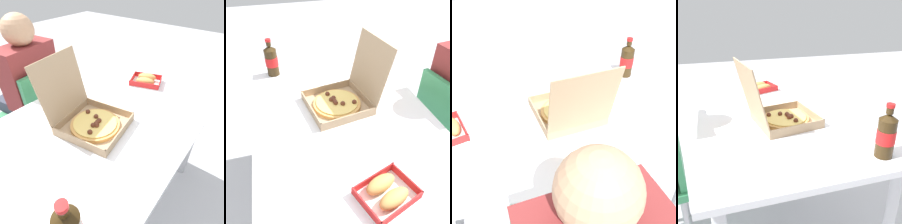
{
  "view_description": "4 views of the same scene",
  "coord_description": "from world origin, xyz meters",
  "views": [
    {
      "loc": [
        -0.6,
        -0.52,
        1.37
      ],
      "look_at": [
        0.01,
        -0.04,
        0.78
      ],
      "focal_mm": 31.32,
      "sensor_mm": 36.0,
      "label": 1
    },
    {
      "loc": [
        0.85,
        -0.26,
        1.47
      ],
      "look_at": [
        -0.02,
        -0.02,
        0.74
      ],
      "focal_mm": 38.26,
      "sensor_mm": 36.0,
      "label": 2
    },
    {
      "loc": [
        0.16,
        0.99,
        1.52
      ],
      "look_at": [
        -0.07,
        0.0,
        0.75
      ],
      "focal_mm": 43.86,
      "sensor_mm": 36.0,
      "label": 3
    },
    {
      "loc": [
        -1.24,
        0.32,
        1.29
      ],
      "look_at": [
        -0.01,
        -0.05,
        0.75
      ],
      "focal_mm": 41.43,
      "sensor_mm": 36.0,
      "label": 4
    }
  ],
  "objects": [
    {
      "name": "pizza_box_open",
      "position": [
        -0.09,
        0.02,
        0.77
      ],
      "size": [
        0.34,
        0.4,
        0.33
      ],
      "color": "tan",
      "rests_on": "dining_table"
    },
    {
      "name": "cola_bottle",
      "position": [
        -0.5,
        -0.3,
        0.82
      ],
      "size": [
        0.07,
        0.07,
        0.22
      ],
      "color": "#33230F",
      "rests_on": "dining_table"
    },
    {
      "name": "ground_plane",
      "position": [
        0.0,
        0.0,
        0.0
      ],
      "size": [
        10.0,
        10.0,
        0.0
      ],
      "primitive_type": "plane",
      "color": "#B2B2B7"
    },
    {
      "name": "dining_table",
      "position": [
        0.0,
        0.0,
        0.64
      ],
      "size": [
        1.21,
        0.85,
        0.73
      ],
      "color": "white",
      "rests_on": "ground_plane"
    },
    {
      "name": "paper_menu",
      "position": [
        0.36,
        0.27,
        0.73
      ],
      "size": [
        0.22,
        0.17,
        0.0
      ],
      "primitive_type": "cube",
      "rotation": [
        0.0,
        0.0,
        0.1
      ],
      "color": "white",
      "rests_on": "dining_table"
    }
  ]
}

